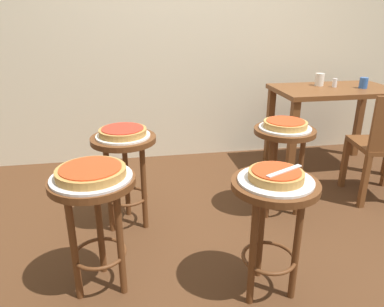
% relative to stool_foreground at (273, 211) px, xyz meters
% --- Properties ---
extents(ground_plane, '(6.00, 6.00, 0.00)m').
position_rel_stool_foreground_xyz_m(ground_plane, '(-0.06, 0.45, -0.48)').
color(ground_plane, '#4C2D19').
extents(stool_foreground, '(0.42, 0.42, 0.64)m').
position_rel_stool_foreground_xyz_m(stool_foreground, '(0.00, 0.00, 0.00)').
color(stool_foreground, '#5B3319').
rests_on(stool_foreground, ground_plane).
extents(serving_plate_foreground, '(0.36, 0.36, 0.01)m').
position_rel_stool_foreground_xyz_m(serving_plate_foreground, '(0.00, 0.00, 0.16)').
color(serving_plate_foreground, silver).
rests_on(serving_plate_foreground, stool_foreground).
extents(pizza_foreground, '(0.26, 0.26, 0.05)m').
position_rel_stool_foreground_xyz_m(pizza_foreground, '(0.00, 0.00, 0.19)').
color(pizza_foreground, '#B78442').
rests_on(pizza_foreground, serving_plate_foreground).
extents(stool_middle, '(0.42, 0.42, 0.64)m').
position_rel_stool_foreground_xyz_m(stool_middle, '(-0.85, 0.19, 0.00)').
color(stool_middle, '#5B3319').
rests_on(stool_middle, ground_plane).
extents(serving_plate_middle, '(0.39, 0.39, 0.01)m').
position_rel_stool_foreground_xyz_m(serving_plate_middle, '(-0.85, 0.19, 0.16)').
color(serving_plate_middle, silver).
rests_on(serving_plate_middle, stool_middle).
extents(pizza_middle, '(0.33, 0.33, 0.05)m').
position_rel_stool_foreground_xyz_m(pizza_middle, '(-0.85, 0.19, 0.19)').
color(pizza_middle, '#B78442').
rests_on(pizza_middle, serving_plate_middle).
extents(stool_leftside, '(0.42, 0.42, 0.64)m').
position_rel_stool_foreground_xyz_m(stool_leftside, '(0.38, 0.78, 0.00)').
color(stool_leftside, '#5B3319').
rests_on(stool_leftside, ground_plane).
extents(serving_plate_leftside, '(0.35, 0.35, 0.01)m').
position_rel_stool_foreground_xyz_m(serving_plate_leftside, '(0.38, 0.78, 0.16)').
color(serving_plate_leftside, silver).
rests_on(serving_plate_leftside, stool_leftside).
extents(pizza_leftside, '(0.29, 0.29, 0.05)m').
position_rel_stool_foreground_xyz_m(pizza_leftside, '(0.38, 0.78, 0.19)').
color(pizza_leftside, tan).
rests_on(pizza_leftside, serving_plate_leftside).
extents(stool_rear, '(0.42, 0.42, 0.64)m').
position_rel_stool_foreground_xyz_m(stool_rear, '(-0.70, 0.80, 0.00)').
color(stool_rear, '#5B3319').
rests_on(stool_rear, ground_plane).
extents(serving_plate_rear, '(0.35, 0.35, 0.01)m').
position_rel_stool_foreground_xyz_m(serving_plate_rear, '(-0.70, 0.80, 0.16)').
color(serving_plate_rear, white).
rests_on(serving_plate_rear, stool_rear).
extents(pizza_rear, '(0.30, 0.30, 0.05)m').
position_rel_stool_foreground_xyz_m(pizza_rear, '(-0.70, 0.80, 0.19)').
color(pizza_rear, '#B78442').
rests_on(pizza_rear, serving_plate_rear).
extents(dining_table, '(1.04, 0.60, 0.76)m').
position_rel_stool_foreground_xyz_m(dining_table, '(1.14, 1.48, 0.15)').
color(dining_table, brown).
rests_on(dining_table, ground_plane).
extents(cup_near_edge, '(0.07, 0.07, 0.09)m').
position_rel_stool_foreground_xyz_m(cup_near_edge, '(1.37, 1.42, 0.32)').
color(cup_near_edge, '#3360B2').
rests_on(cup_near_edge, dining_table).
extents(cup_far_edge, '(0.08, 0.08, 0.11)m').
position_rel_stool_foreground_xyz_m(cup_far_edge, '(1.05, 1.60, 0.33)').
color(cup_far_edge, silver).
rests_on(cup_far_edge, dining_table).
extents(condiment_shaker, '(0.04, 0.04, 0.08)m').
position_rel_stool_foreground_xyz_m(condiment_shaker, '(1.15, 1.51, 0.31)').
color(condiment_shaker, white).
rests_on(condiment_shaker, dining_table).
extents(pizza_server_knife, '(0.21, 0.12, 0.01)m').
position_rel_stool_foreground_xyz_m(pizza_server_knife, '(0.03, -0.02, 0.22)').
color(pizza_server_knife, silver).
rests_on(pizza_server_knife, pizza_foreground).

